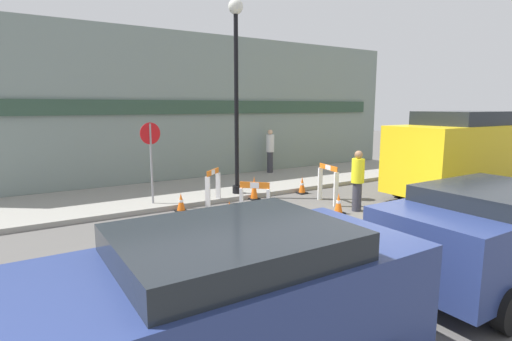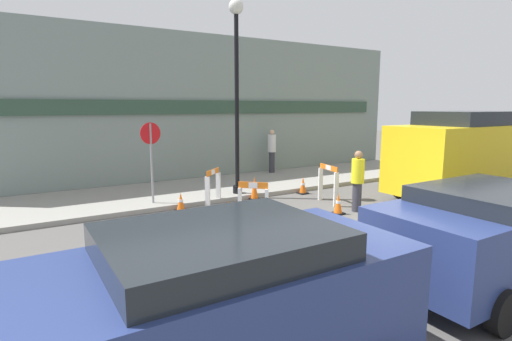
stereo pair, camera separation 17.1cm
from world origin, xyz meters
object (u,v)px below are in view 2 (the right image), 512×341
object	(u,v)px
stop_sign	(151,149)
parked_car_1	(488,230)
parked_car_0	(221,303)
person_pedestrian	(272,149)
streetlamp_post	(237,73)
work_van	(464,152)
person_worker	(358,179)

from	to	relation	value
stop_sign	parked_car_1	size ratio (longest dim) A/B	0.58
stop_sign	parked_car_1	distance (m)	8.26
parked_car_0	person_pedestrian	bearing A→B (deg)	54.11
parked_car_1	person_pedestrian	bearing A→B (deg)	75.04
parked_car_1	streetlamp_post	bearing A→B (deg)	92.75
parked_car_1	work_van	size ratio (longest dim) A/B	0.75
person_worker	work_van	world-z (taller)	work_van
streetlamp_post	work_van	distance (m)	7.38
person_pedestrian	work_van	world-z (taller)	work_van
stop_sign	parked_car_0	distance (m)	7.86
parked_car_1	work_van	xyz separation A→B (m)	(5.55, 3.81, 0.53)
stop_sign	person_worker	distance (m)	5.72
streetlamp_post	parked_car_1	distance (m)	8.08
stop_sign	parked_car_1	world-z (taller)	stop_sign
parked_car_0	stop_sign	bearing A→B (deg)	77.72
person_pedestrian	stop_sign	bearing A→B (deg)	45.43
person_pedestrian	work_van	size ratio (longest dim) A/B	0.34
streetlamp_post	parked_car_1	bearing A→B (deg)	-87.25
person_worker	person_pedestrian	size ratio (longest dim) A/B	0.94
person_pedestrian	person_worker	bearing A→B (deg)	100.25
streetlamp_post	person_worker	size ratio (longest dim) A/B	3.48
stop_sign	person_worker	bearing A→B (deg)	134.95
streetlamp_post	parked_car_0	xyz separation A→B (m)	(-4.31, -7.53, -2.86)
person_pedestrian	parked_car_1	distance (m)	10.60
person_pedestrian	parked_car_0	distance (m)	12.64
streetlamp_post	stop_sign	world-z (taller)	streetlamp_post
streetlamp_post	stop_sign	distance (m)	3.43
stop_sign	person_pedestrian	world-z (taller)	stop_sign
parked_car_0	parked_car_1	bearing A→B (deg)	0.00
streetlamp_post	person_worker	bearing A→B (deg)	-58.25
streetlamp_post	person_pedestrian	distance (m)	4.94
person_pedestrian	parked_car_0	world-z (taller)	person_pedestrian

